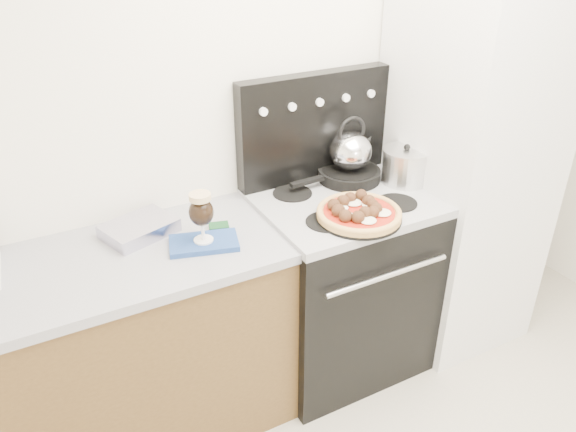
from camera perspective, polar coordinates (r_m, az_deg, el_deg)
room_shell at (r=1.74m, az=19.99°, el=-0.83°), size 3.52×3.01×2.52m
base_cabinet at (r=2.49m, az=-17.67°, el=-13.73°), size 1.45×0.60×0.86m
countertop at (r=2.23m, az=-19.38°, el=-5.10°), size 1.48×0.63×0.04m
stove_body at (r=2.77m, az=5.20°, el=-7.07°), size 0.76×0.65×0.88m
cooktop at (r=2.53m, az=5.66°, el=1.39°), size 0.76×0.65×0.04m
backguard at (r=2.64m, az=2.63°, el=9.05°), size 0.76×0.08×0.50m
fridge at (r=2.91m, az=17.61°, el=5.01°), size 0.64×0.68×1.90m
foil_sheet at (r=2.34m, az=-14.88°, el=-1.22°), size 0.32×0.28×0.05m
oven_mitt at (r=2.22m, az=-8.55°, el=-2.73°), size 0.30×0.22×0.02m
beer_glass at (r=2.16m, az=-8.77°, el=-0.12°), size 0.10×0.10×0.21m
pizza_pan at (r=2.36m, az=7.19°, el=-0.18°), size 0.36×0.36×0.01m
pizza at (r=2.35m, az=7.24°, el=0.48°), size 0.40×0.40×0.05m
skillet at (r=2.70m, az=6.24°, el=4.21°), size 0.31×0.31×0.05m
tea_kettle at (r=2.64m, az=6.39°, el=6.89°), size 0.21×0.21×0.22m
stock_pot at (r=2.69m, az=11.79°, el=4.91°), size 0.25×0.25×0.15m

